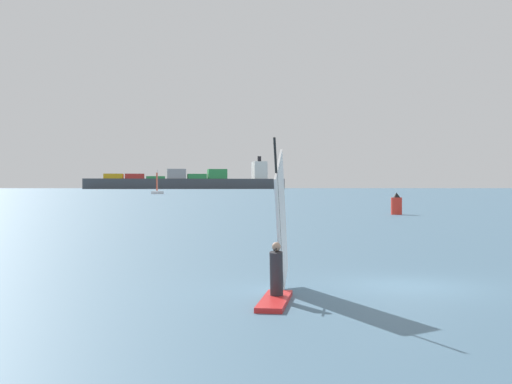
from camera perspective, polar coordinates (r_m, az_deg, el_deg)
name	(u,v)px	position (r m, az deg, el deg)	size (l,w,h in m)	color
ground_plane	(408,286)	(19.21, 12.85, -7.87)	(4000.00, 4000.00, 0.00)	#476B84
windsurfer	(279,256)	(16.77, 1.95, -5.48)	(1.28, 4.51, 4.23)	red
cargo_ship	(189,181)	(722.27, -5.77, 0.95)	(214.85, 43.57, 35.79)	#3F444C
distant_headland	(137,177)	(1311.48, -10.16, 1.26)	(1258.47, 270.53, 41.41)	#756B56
channel_buoy	(396,205)	(67.02, 11.93, -1.07)	(1.08, 1.08, 2.18)	red
small_sailboat	(157,192)	(246.72, -8.43, 0.01)	(4.06, 8.16, 8.78)	white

